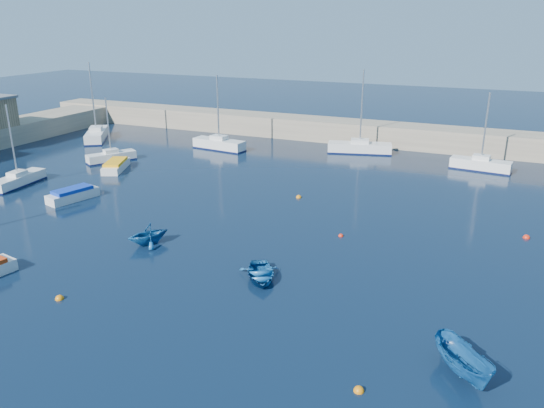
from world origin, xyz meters
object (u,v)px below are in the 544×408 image
at_px(dinghy_right, 463,362).
at_px(sailboat_4, 97,134).
at_px(sailboat_2, 18,180).
at_px(sailboat_6, 360,147).
at_px(motorboat_1, 73,194).
at_px(sailboat_5, 219,144).
at_px(sailboat_7, 480,164).
at_px(dinghy_left, 148,234).
at_px(sailboat_3, 111,157).
at_px(dinghy_center, 260,274).
at_px(motorboat_2, 116,165).

bearing_deg(dinghy_right, sailboat_4, 108.19).
distance_m(sailboat_2, dinghy_right, 42.81).
bearing_deg(sailboat_6, motorboat_1, 131.30).
xyz_separation_m(sailboat_2, motorboat_1, (7.80, -1.26, -0.04)).
distance_m(sailboat_5, dinghy_right, 45.27).
height_order(sailboat_7, dinghy_left, sailboat_7).
xyz_separation_m(sailboat_2, sailboat_7, (39.49, 23.01, 0.10)).
bearing_deg(sailboat_3, sailboat_6, 62.33).
relative_size(sailboat_3, dinghy_center, 2.04).
distance_m(motorboat_2, dinghy_right, 41.67).
bearing_deg(motorboat_1, dinghy_center, -3.34).
relative_size(sailboat_2, motorboat_2, 1.49).
height_order(sailboat_2, sailboat_3, sailboat_2).
height_order(sailboat_2, dinghy_center, sailboat_2).
distance_m(sailboat_4, motorboat_2, 15.92).
bearing_deg(dinghy_right, sailboat_7, 53.88).
bearing_deg(sailboat_4, motorboat_1, -86.96).
relative_size(sailboat_4, motorboat_1, 2.12).
bearing_deg(sailboat_6, sailboat_7, -114.58).
xyz_separation_m(motorboat_1, motorboat_2, (-2.98, 9.31, -0.04)).
bearing_deg(dinghy_left, sailboat_6, 110.10).
relative_size(sailboat_7, dinghy_center, 2.32).
distance_m(sailboat_2, sailboat_3, 10.83).
height_order(sailboat_7, motorboat_1, sailboat_7).
bearing_deg(sailboat_2, sailboat_5, 57.56).
bearing_deg(motorboat_2, sailboat_5, 43.34).
relative_size(sailboat_6, dinghy_center, 2.78).
bearing_deg(sailboat_3, dinghy_center, -4.59).
bearing_deg(sailboat_3, sailboat_2, -70.84).
distance_m(sailboat_2, sailboat_6, 36.44).
height_order(sailboat_2, motorboat_2, sailboat_2).
bearing_deg(sailboat_4, motorboat_2, -75.63).
bearing_deg(sailboat_3, sailboat_7, 48.93).
distance_m(sailboat_3, sailboat_7, 39.35).
xyz_separation_m(dinghy_left, dinghy_right, (21.28, -6.47, -0.03)).
bearing_deg(dinghy_center, sailboat_7, 42.20).
relative_size(sailboat_2, sailboat_3, 1.08).
bearing_deg(motorboat_1, motorboat_2, 122.65).
height_order(sailboat_2, dinghy_right, sailboat_2).
bearing_deg(sailboat_2, sailboat_7, 24.39).
bearing_deg(sailboat_5, sailboat_6, -65.46).
xyz_separation_m(sailboat_6, motorboat_2, (-21.26, -17.39, -0.18)).
xyz_separation_m(sailboat_4, dinghy_center, (35.80, -26.96, -0.33)).
distance_m(sailboat_3, motorboat_2, 3.71).
relative_size(sailboat_3, motorboat_1, 1.52).
bearing_deg(dinghy_center, sailboat_4, 114.05).
height_order(sailboat_7, dinghy_center, sailboat_7).
bearing_deg(sailboat_3, dinghy_left, -14.05).
relative_size(sailboat_5, dinghy_right, 2.33).
height_order(sailboat_4, sailboat_7, sailboat_4).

